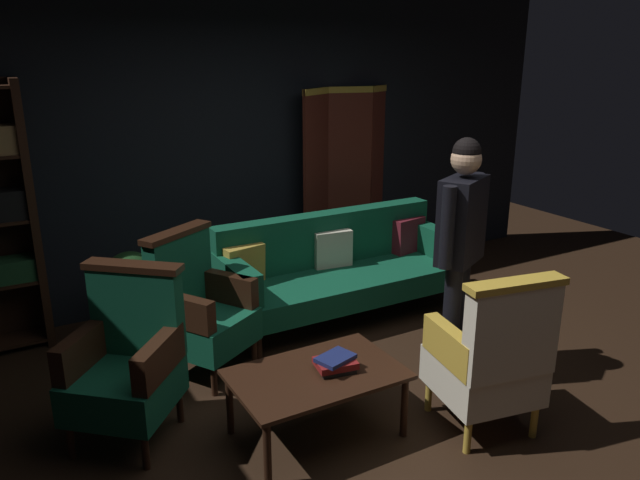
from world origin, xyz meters
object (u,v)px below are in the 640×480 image
object	(u,v)px
book_navy_cloth	(335,358)
book_black_cloth	(335,368)
velvet_couch	(338,266)
armchair_wing_left	(127,361)
folding_screen	(349,179)
standing_figure	(460,238)
potted_plant	(132,293)
coffee_table	(317,379)
armchair_gilt_accent	(491,358)
book_red_leather	(335,363)
armchair_wing_right	(199,308)

from	to	relation	value
book_navy_cloth	book_black_cloth	bearing A→B (deg)	0.00
velvet_couch	armchair_wing_left	distance (m)	2.17
folding_screen	standing_figure	bearing A→B (deg)	-102.69
book_black_cloth	standing_figure	bearing A→B (deg)	9.31
armchair_wing_left	potted_plant	xyz separation A→B (m)	(0.29, 1.16, -0.05)
folding_screen	potted_plant	distance (m)	2.49
coffee_table	armchair_gilt_accent	world-z (taller)	armchair_gilt_accent
folding_screen	standing_figure	distance (m)	2.23
standing_figure	potted_plant	size ratio (longest dim) A/B	2.21
potted_plant	book_red_leather	bearing A→B (deg)	-65.93
book_black_cloth	book_red_leather	xyz separation A→B (m)	(0.00, 0.00, 0.03)
book_black_cloth	book_navy_cloth	distance (m)	0.07
book_red_leather	standing_figure	bearing A→B (deg)	9.31
armchair_gilt_accent	armchair_wing_left	xyz separation A→B (m)	(-1.89, 1.03, 0.00)
coffee_table	armchair_wing_right	world-z (taller)	armchair_wing_right
book_black_cloth	book_red_leather	world-z (taller)	book_red_leather
book_red_leather	coffee_table	bearing A→B (deg)	167.16
folding_screen	coffee_table	world-z (taller)	folding_screen
folding_screen	armchair_wing_left	size ratio (longest dim) A/B	1.83
book_black_cloth	book_navy_cloth	bearing A→B (deg)	0.00
book_navy_cloth	potted_plant	bearing A→B (deg)	114.07
armchair_wing_right	standing_figure	bearing A→B (deg)	-31.51
book_black_cloth	book_navy_cloth	size ratio (longest dim) A/B	0.94
coffee_table	standing_figure	bearing A→B (deg)	7.24
armchair_wing_right	book_red_leather	size ratio (longest dim) A/B	4.43
velvet_couch	armchair_gilt_accent	world-z (taller)	armchair_gilt_accent
coffee_table	armchair_wing_right	distance (m)	1.15
armchair_wing_left	standing_figure	size ratio (longest dim) A/B	0.61
armchair_wing_right	standing_figure	size ratio (longest dim) A/B	0.61
armchair_gilt_accent	armchair_wing_right	size ratio (longest dim) A/B	1.00
book_black_cloth	book_red_leather	bearing A→B (deg)	0.00
folding_screen	coffee_table	xyz separation A→B (m)	(-1.69, -2.33, -0.61)
coffee_table	armchair_gilt_accent	xyz separation A→B (m)	(0.93, -0.46, 0.12)
armchair_gilt_accent	book_black_cloth	size ratio (longest dim) A/B	5.08
standing_figure	book_navy_cloth	distance (m)	1.22
armchair_wing_right	book_navy_cloth	world-z (taller)	armchair_wing_right
armchair_wing_right	book_red_leather	distance (m)	1.21
velvet_couch	book_red_leather	world-z (taller)	velvet_couch
book_navy_cloth	coffee_table	bearing A→B (deg)	167.16
armchair_gilt_accent	armchair_wing_left	size ratio (longest dim) A/B	1.00
velvet_couch	armchair_wing_left	bearing A→B (deg)	-156.01
armchair_wing_right	book_black_cloth	world-z (taller)	armchair_wing_right
standing_figure	armchair_gilt_accent	bearing A→B (deg)	-113.48
coffee_table	armchair_wing_right	bearing A→B (deg)	107.42
book_navy_cloth	standing_figure	bearing A→B (deg)	9.31
potted_plant	book_black_cloth	distance (m)	1.92
standing_figure	book_black_cloth	xyz separation A→B (m)	(-1.08, -0.18, -0.59)
armchair_gilt_accent	book_navy_cloth	size ratio (longest dim) A/B	4.76
book_navy_cloth	armchair_gilt_accent	bearing A→B (deg)	-28.29
coffee_table	armchair_wing_left	world-z (taller)	armchair_wing_left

